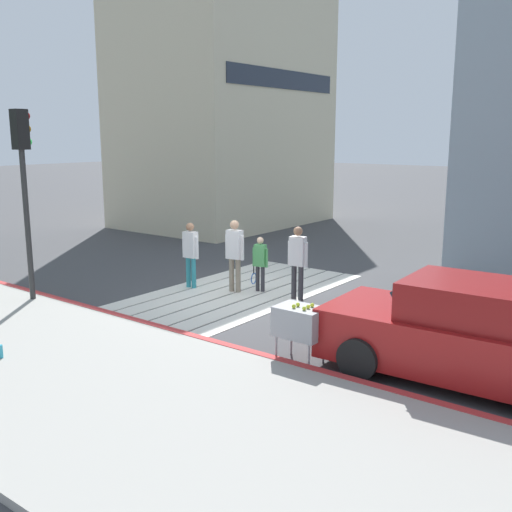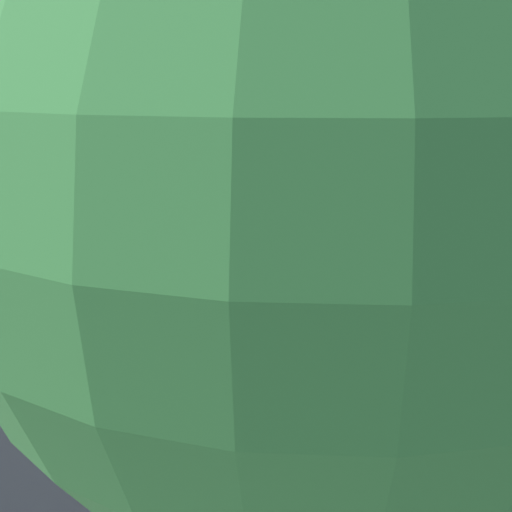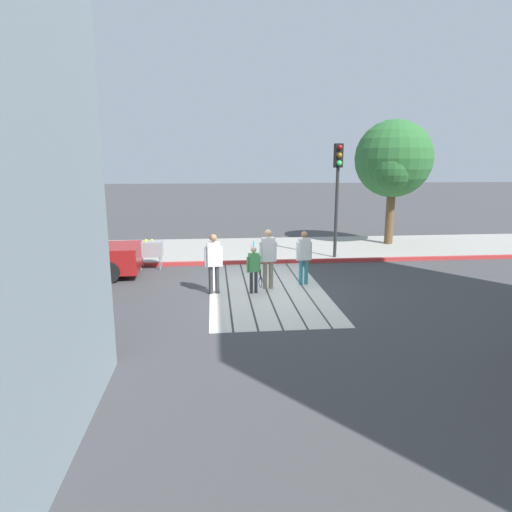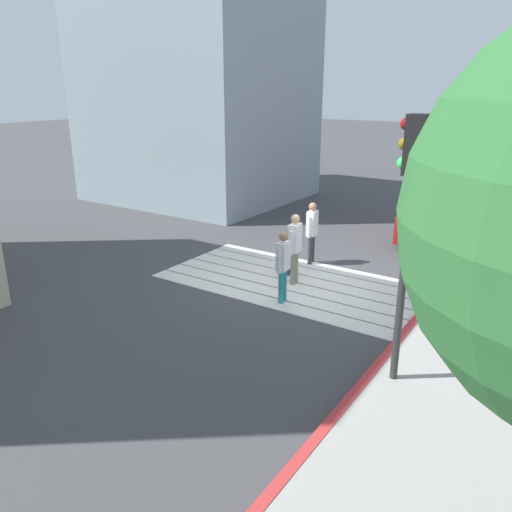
# 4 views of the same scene
# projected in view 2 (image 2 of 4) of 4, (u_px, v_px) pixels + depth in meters

# --- Properties ---
(ground_plane) EXTENTS (120.00, 120.00, 0.00)m
(ground_plane) POSITION_uv_depth(u_px,v_px,m) (240.00, 328.00, 12.36)
(ground_plane) COLOR #424244
(crosswalk_stripes) EXTENTS (6.40, 3.25, 0.01)m
(crosswalk_stripes) POSITION_uv_depth(u_px,v_px,m) (240.00, 327.00, 12.36)
(crosswalk_stripes) COLOR silver
(crosswalk_stripes) RESTS_ON ground
(curb_painted) EXTENTS (0.16, 40.00, 0.13)m
(curb_painted) POSITION_uv_depth(u_px,v_px,m) (406.00, 374.00, 10.26)
(curb_painted) COLOR #BC3333
(curb_painted) RESTS_ON ground
(building_far_south) EXTENTS (8.00, 7.04, 8.67)m
(building_far_south) POSITION_uv_depth(u_px,v_px,m) (186.00, 73.00, 21.70)
(building_far_south) COLOR #8C9EA8
(building_far_south) RESTS_ON ground
(car_parked_near_curb) EXTENTS (2.12, 4.37, 1.57)m
(car_parked_near_curb) POSITION_uv_depth(u_px,v_px,m) (499.00, 244.00, 15.30)
(car_parked_near_curb) COLOR maroon
(car_parked_near_curb) RESTS_ON ground
(traffic_light_corner) EXTENTS (0.39, 0.28, 4.24)m
(traffic_light_corner) POSITION_uv_depth(u_px,v_px,m) (298.00, 199.00, 7.14)
(traffic_light_corner) COLOR #2D2D2D
(traffic_light_corner) RESTS_ON ground
(street_tree) EXTENTS (3.20, 3.20, 5.32)m
(street_tree) POSITION_uv_depth(u_px,v_px,m) (302.00, 209.00, 3.29)
(street_tree) COLOR brown
(street_tree) RESTS_ON ground
(tennis_ball_cart) EXTENTS (0.56, 0.80, 1.02)m
(tennis_ball_cart) POSITION_uv_depth(u_px,v_px,m) (492.00, 276.00, 12.98)
(tennis_ball_cart) COLOR #99999E
(tennis_ball_cart) RESTS_ON ground
(pedestrian_adult_lead) EXTENTS (0.27, 0.51, 1.74)m
(pedestrian_adult_lead) POSITION_uv_depth(u_px,v_px,m) (241.00, 273.00, 12.02)
(pedestrian_adult_lead) COLOR gray
(pedestrian_adult_lead) RESTS_ON ground
(pedestrian_adult_trailing) EXTENTS (0.23, 0.48, 1.62)m
(pedestrian_adult_trailing) POSITION_uv_depth(u_px,v_px,m) (208.00, 296.00, 11.01)
(pedestrian_adult_trailing) COLOR teal
(pedestrian_adult_trailing) RESTS_ON ground
(pedestrian_adult_side) EXTENTS (0.25, 0.49, 1.69)m
(pedestrian_adult_side) POSITION_uv_depth(u_px,v_px,m) (283.00, 255.00, 13.38)
(pedestrian_adult_side) COLOR #333338
(pedestrian_adult_side) RESTS_ON ground
(pedestrian_child_with_racket) EXTENTS (0.28, 0.43, 1.33)m
(pedestrian_child_with_racket) POSITION_uv_depth(u_px,v_px,m) (241.00, 278.00, 12.67)
(pedestrian_child_with_racket) COLOR #333338
(pedestrian_child_with_racket) RESTS_ON ground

